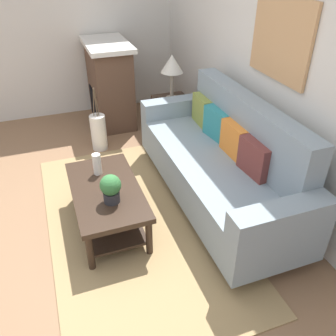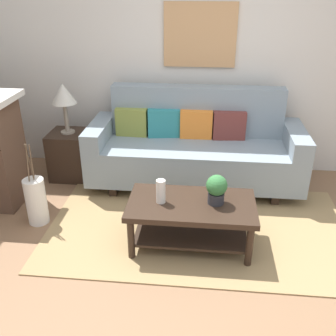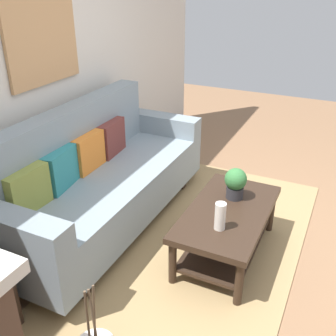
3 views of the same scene
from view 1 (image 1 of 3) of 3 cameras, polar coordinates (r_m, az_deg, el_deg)
name	(u,v)px [view 1 (image 1 of 3)]	position (r m, az deg, el deg)	size (l,w,h in m)	color
ground_plane	(85,234)	(3.47, -13.21, -10.31)	(9.73, 9.73, 0.00)	#8C6647
wall_back	(287,69)	(3.43, 18.59, 14.78)	(5.73, 0.10, 2.70)	silver
wall_left	(72,20)	(5.60, -15.09, 21.92)	(0.10, 4.91, 2.70)	silver
area_rug	(136,222)	(3.51, -5.11, -8.55)	(2.84, 1.63, 0.01)	#A38456
couch	(221,164)	(3.59, 8.47, 0.70)	(2.34, 0.84, 1.08)	gray
throw_pillow_olive	(203,111)	(4.11, 5.58, 9.16)	(0.36, 0.12, 0.32)	olive
throw_pillow_teal	(217,124)	(3.81, 7.91, 7.01)	(0.36, 0.12, 0.32)	teal
throw_pillow_orange	(234,140)	(3.52, 10.61, 4.49)	(0.36, 0.12, 0.32)	orange
throw_pillow_maroon	(255,158)	(3.26, 13.74, 1.52)	(0.36, 0.12, 0.32)	brown
coffee_table	(107,198)	(3.33, -9.78, -4.82)	(1.10, 0.60, 0.43)	#332319
tabletop_vase	(97,164)	(3.42, -11.31, 0.62)	(0.08, 0.08, 0.21)	white
potted_plant_tabletop	(111,188)	(3.01, -9.17, -3.18)	(0.18, 0.18, 0.26)	#2D2D33
side_table	(172,118)	(4.85, 0.58, 8.01)	(0.44, 0.44, 0.56)	#332319
table_lamp	(172,66)	(4.59, 0.63, 16.11)	(0.28, 0.28, 0.57)	gray
fireplace	(110,83)	(5.26, -9.32, 13.24)	(1.02, 0.58, 1.16)	brown
floor_vase	(99,132)	(4.66, -11.06, 5.62)	(0.20, 0.20, 0.46)	white
floor_vase_branch_a	(95,103)	(4.47, -11.57, 10.20)	(0.01, 0.01, 0.36)	brown
floor_vase_branch_b	(96,102)	(4.50, -11.42, 10.38)	(0.01, 0.01, 0.36)	brown
floor_vase_branch_c	(94,102)	(4.50, -11.86, 10.30)	(0.01, 0.01, 0.36)	brown
framed_painting	(280,39)	(3.39, 17.59, 19.11)	(0.80, 0.03, 0.69)	tan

